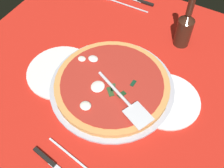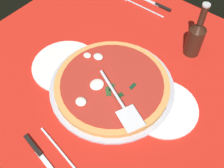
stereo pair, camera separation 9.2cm
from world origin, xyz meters
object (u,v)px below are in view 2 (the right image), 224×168
object	(u,v)px
pizza_server	(121,102)
place_setting_near	(149,6)
beer_bottle	(196,37)
place_setting_far	(52,156)
dinner_plate_right	(66,66)
pizza	(112,84)
dinner_plate_left	(164,108)

from	to	relation	value
pizza_server	place_setting_near	xyz separation A→B (cm)	(22.66, -49.05, -4.49)
beer_bottle	pizza_server	bearing A→B (deg)	82.27
place_setting_far	beer_bottle	size ratio (longest dim) A/B	1.07
dinner_plate_right	pizza	bearing A→B (deg)	-170.56
pizza	place_setting_far	size ratio (longest dim) A/B	1.64
pizza_server	beer_bottle	distance (cm)	37.07
pizza	pizza_server	bearing A→B (deg)	145.93
dinner_plate_left	pizza_server	xyz separation A→B (cm)	(10.58, 9.32, 4.35)
beer_bottle	place_setting_far	bearing A→B (deg)	79.93
beer_bottle	place_setting_near	bearing A→B (deg)	-24.25
dinner_plate_left	pizza_server	world-z (taller)	pizza_server
dinner_plate_left	place_setting_near	size ratio (longest dim) A/B	1.01
dinner_plate_right	pizza_server	world-z (taller)	pizza_server
pizza_server	dinner_plate_left	bearing A→B (deg)	65.28
place_setting_far	pizza_server	bearing A→B (deg)	85.51
dinner_plate_right	place_setting_near	bearing A→B (deg)	-94.81
pizza_server	place_setting_far	size ratio (longest dim) A/B	0.99
pizza_server	beer_bottle	world-z (taller)	beer_bottle
pizza_server	pizza	bearing A→B (deg)	169.84
dinner_plate_left	beer_bottle	xyz separation A→B (cm)	(5.61, -27.28, 7.46)
pizza	beer_bottle	size ratio (longest dim) A/B	1.75
pizza_server	place_setting_far	world-z (taller)	pizza_server
pizza_server	place_setting_far	distance (cm)	25.61
pizza_server	beer_bottle	xyz separation A→B (cm)	(-4.97, -36.60, 3.11)
place_setting_near	place_setting_far	world-z (taller)	same
pizza	dinner_plate_left	bearing A→B (deg)	-167.74
dinner_plate_left	pizza	xyz separation A→B (cm)	(18.44, 4.01, 1.64)
dinner_plate_left	place_setting_far	distance (cm)	37.63
dinner_plate_left	pizza	world-z (taller)	pizza
dinner_plate_left	place_setting_far	bearing A→B (deg)	64.05
dinner_plate_left	pizza	distance (cm)	18.94
pizza	dinner_plate_right	bearing A→B (deg)	9.44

